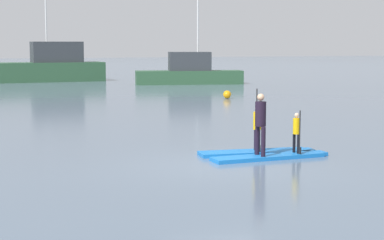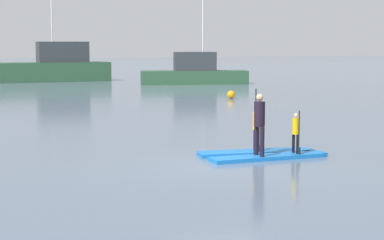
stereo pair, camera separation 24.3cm
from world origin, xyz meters
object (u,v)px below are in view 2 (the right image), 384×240
Objects in this scene: paddleboard_far at (269,157)px; mooring_buoy_mid at (231,95)px; paddler_adult at (259,120)px; paddler_child_front at (296,131)px; paddleboard_near at (256,153)px; paddler_child_solo at (257,126)px; fishing_boat_green_midground at (55,67)px; motor_boat_small_navy at (194,72)px.

mooring_buoy_mid is at bearing 70.34° from paddleboard_far.
paddler_adult reaches higher than paddler_child_front.
paddler_child_solo reaches higher than paddleboard_near.
fishing_boat_green_midground is at bearing 90.85° from paddleboard_far.
paddleboard_near is 1.88× the size of paddler_adult.
paddler_child_front is (0.79, -0.71, -0.09)m from paddler_child_solo.
paddler_child_solo is 30.43m from motor_boat_small_navy.
paddler_child_front is (0.76, 0.01, 0.64)m from paddleboard_far.
paddleboard_far is (0.03, -0.73, 0.00)m from paddleboard_near.
fishing_boat_green_midground is at bearing 109.37° from mooring_buoy_mid.
fishing_boat_green_midground is at bearing 90.82° from paddler_child_solo.
fishing_boat_green_midground is at bearing 92.04° from paddler_child_front.
paddleboard_near is 35.93m from fishing_boat_green_midground.
paddler_adult is at bearing -179.44° from paddleboard_far.
fishing_boat_green_midground reaches higher than paddler_child_solo.
motor_boat_small_navy reaches higher than paddler_child_front.
fishing_boat_green_midground reaches higher than paddler_child_front.
paddler_child_front is at bearing 0.77° from paddler_adult.
paddler_child_front is 2.61× the size of mooring_buoy_mid.
paddler_child_solo is 1.06m from paddler_child_front.
fishing_boat_green_midground is 11.34m from motor_boat_small_navy.
paddler_adult is at bearing -89.62° from fishing_boat_green_midground.
paddleboard_near is at bearing 137.69° from paddler_child_front.
paddleboard_far is at bearing -179.15° from paddler_child_front.
fishing_boat_green_midground is (-0.55, 36.64, 1.10)m from paddleboard_far.
motor_boat_small_navy is (8.60, 29.17, 0.80)m from paddleboard_near.
fishing_boat_green_midground is (-1.30, 36.63, 0.47)m from paddler_child_front.
fishing_boat_green_midground is 1.12× the size of motor_boat_small_navy.
paddler_child_solo is 1.14× the size of paddler_child_front.
paddleboard_near is at bearing 92.61° from paddleboard_far.
mooring_buoy_mid reaches higher than paddleboard_near.
paddler_adult is at bearing -110.08° from paddleboard_near.
paddler_child_front reaches higher than paddleboard_near.
mooring_buoy_mid is (6.22, 17.40, 0.17)m from paddleboard_far.
motor_boat_small_navy reaches higher than mooring_buoy_mid.
paddler_child_solo reaches higher than paddleboard_far.
paddler_child_solo is at bearing -106.42° from motor_boat_small_navy.
paddler_adult is 36.65m from fishing_boat_green_midground.
paddleboard_near is 0.40× the size of motor_boat_small_navy.
motor_boat_small_navy is at bearing 73.48° from paddler_adult.
paddler_child_solo is 2.97× the size of mooring_buoy_mid.
paddleboard_far is 18.48m from mooring_buoy_mid.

